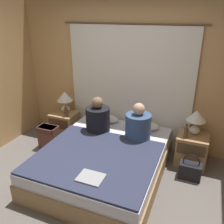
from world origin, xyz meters
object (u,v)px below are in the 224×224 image
object	(u,v)px
pillow_right	(144,125)
nightstand_left	(65,125)
backpack_on_floor	(49,136)
handbag_on_floor	(190,170)
person_right_in_bed	(138,125)
lamp_left	(65,99)
nightstand_right	(191,150)
person_left_in_bed	(98,118)
bed	(104,161)
beer_bottle_on_right_stand	(186,132)
laptop_on_bed	(91,178)
lamp_right	(196,118)
pillow_left	(104,118)
beer_bottle_on_left_stand	(66,112)

from	to	relation	value
pillow_right	nightstand_left	bearing A→B (deg)	-177.42
backpack_on_floor	handbag_on_floor	distance (m)	2.44
person_right_in_bed	lamp_left	bearing A→B (deg)	166.41
nightstand_right	person_left_in_bed	size ratio (longest dim) A/B	0.86
bed	person_right_in_bed	xyz separation A→B (m)	(0.37, 0.46, 0.46)
nightstand_left	beer_bottle_on_right_stand	bearing A→B (deg)	-2.74
nightstand_left	laptop_on_bed	xyz separation A→B (m)	(1.33, -1.48, 0.23)
lamp_right	lamp_left	bearing A→B (deg)	180.00
nightstand_left	person_left_in_bed	size ratio (longest dim) A/B	0.86
beer_bottle_on_right_stand	lamp_left	bearing A→B (deg)	175.42
beer_bottle_on_right_stand	laptop_on_bed	world-z (taller)	beer_bottle_on_right_stand
nightstand_left	backpack_on_floor	world-z (taller)	nightstand_left
pillow_left	person_left_in_bed	distance (m)	0.41
beer_bottle_on_left_stand	lamp_left	bearing A→B (deg)	125.97
person_right_in_bed	bed	bearing A→B (deg)	-128.47
beer_bottle_on_left_stand	pillow_right	bearing A→B (deg)	7.13
pillow_left	handbag_on_floor	xyz separation A→B (m)	(1.58, -0.45, -0.38)
laptop_on_bed	person_right_in_bed	bearing A→B (deg)	79.46
lamp_right	backpack_on_floor	distance (m)	2.52
backpack_on_floor	nightstand_right	bearing A→B (deg)	10.74
pillow_right	person_right_in_bed	size ratio (longest dim) A/B	0.91
lamp_left	pillow_right	distance (m)	1.57
lamp_right	beer_bottle_on_left_stand	distance (m)	2.24
beer_bottle_on_left_stand	beer_bottle_on_right_stand	xyz separation A→B (m)	(2.12, 0.00, 0.00)
beer_bottle_on_right_stand	backpack_on_floor	world-z (taller)	beer_bottle_on_right_stand
backpack_on_floor	lamp_left	bearing A→B (deg)	85.19
nightstand_right	lamp_left	size ratio (longest dim) A/B	1.27
lamp_left	handbag_on_floor	size ratio (longest dim) A/B	1.00
handbag_on_floor	pillow_left	bearing A→B (deg)	164.02
person_right_in_bed	handbag_on_floor	size ratio (longest dim) A/B	1.47
nightstand_left	handbag_on_floor	size ratio (longest dim) A/B	1.27
nightstand_left	beer_bottle_on_right_stand	world-z (taller)	beer_bottle_on_right_stand
beer_bottle_on_left_stand	pillow_left	bearing A→B (deg)	14.61
person_left_in_bed	beer_bottle_on_left_stand	size ratio (longest dim) A/B	2.58
pillow_right	person_right_in_bed	bearing A→B (deg)	-90.05
pillow_left	laptop_on_bed	xyz separation A→B (m)	(0.52, -1.55, -0.02)
lamp_left	beer_bottle_on_right_stand	bearing A→B (deg)	-4.58
lamp_right	beer_bottle_on_left_stand	size ratio (longest dim) A/B	1.74
nightstand_left	pillow_right	size ratio (longest dim) A/B	0.95
laptop_on_bed	handbag_on_floor	world-z (taller)	laptop_on_bed
bed	pillow_left	distance (m)	0.96
beer_bottle_on_right_stand	backpack_on_floor	distance (m)	2.35
handbag_on_floor	backpack_on_floor	bearing A→B (deg)	-178.29
nightstand_right	beer_bottle_on_left_stand	distance (m)	2.26
lamp_left	person_left_in_bed	xyz separation A→B (m)	(0.87, -0.37, -0.10)
pillow_left	handbag_on_floor	size ratio (longest dim) A/B	1.33
laptop_on_bed	handbag_on_floor	xyz separation A→B (m)	(1.06, 1.10, -0.36)
person_left_in_bed	handbag_on_floor	world-z (taller)	person_left_in_bed
lamp_left	lamp_right	xyz separation A→B (m)	(2.36, 0.00, 0.00)
pillow_left	person_left_in_bed	size ratio (longest dim) A/B	0.90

